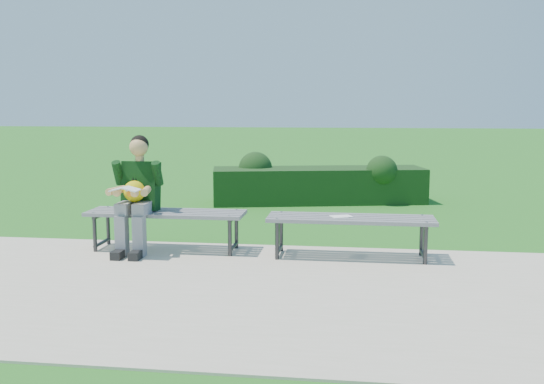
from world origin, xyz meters
TOP-DOWN VIEW (x-y plane):
  - ground at (0.00, 0.00)m, footprint 80.00×80.00m
  - walkway at (0.00, -1.75)m, footprint 30.00×3.50m
  - hedge at (0.52, 3.42)m, footprint 3.73×1.63m
  - bench_left at (-0.98, -0.39)m, footprint 1.80×0.50m
  - bench_right at (1.12, -0.47)m, footprint 1.80×0.50m
  - seated_boy at (-1.28, -0.49)m, footprint 0.56×0.76m
  - paper_sheet at (1.02, -0.47)m, footprint 0.27×0.24m

SIDE VIEW (x-z plane):
  - ground at x=0.00m, z-range 0.00..0.00m
  - walkway at x=0.00m, z-range 0.00..0.02m
  - hedge at x=0.52m, z-range -0.09..0.77m
  - bench_left at x=-0.98m, z-range 0.19..0.64m
  - bench_right at x=1.12m, z-range 0.19..0.64m
  - paper_sheet at x=1.02m, z-range 0.47..0.48m
  - seated_boy at x=-1.28m, z-range 0.06..1.37m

